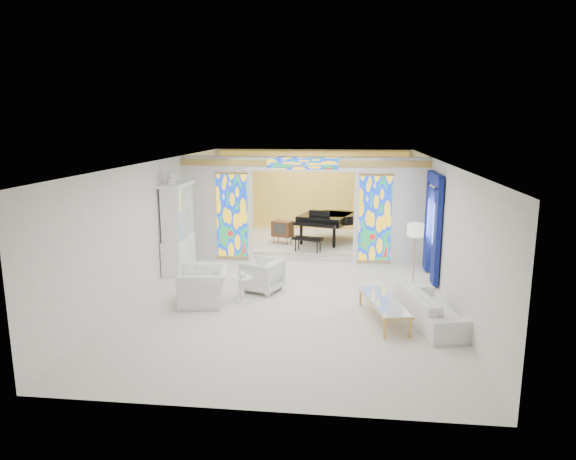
# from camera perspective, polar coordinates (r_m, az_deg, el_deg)

# --- Properties ---
(floor) EXTENTS (12.00, 12.00, 0.00)m
(floor) POSITION_cam_1_polar(r_m,az_deg,el_deg) (12.99, 0.87, -5.70)
(floor) COLOR white
(floor) RESTS_ON ground
(ceiling) EXTENTS (7.00, 12.00, 0.02)m
(ceiling) POSITION_cam_1_polar(r_m,az_deg,el_deg) (12.43, 0.92, 7.61)
(ceiling) COLOR white
(ceiling) RESTS_ON wall_back
(wall_back) EXTENTS (7.00, 0.02, 3.00)m
(wall_back) POSITION_cam_1_polar(r_m,az_deg,el_deg) (18.53, 2.72, 4.29)
(wall_back) COLOR white
(wall_back) RESTS_ON floor
(wall_front) EXTENTS (7.00, 0.02, 3.00)m
(wall_front) POSITION_cam_1_polar(r_m,az_deg,el_deg) (6.88, -4.06, -8.63)
(wall_front) COLOR white
(wall_front) RESTS_ON floor
(wall_left) EXTENTS (0.02, 12.00, 3.00)m
(wall_left) POSITION_cam_1_polar(r_m,az_deg,el_deg) (13.42, -14.15, 1.10)
(wall_left) COLOR white
(wall_left) RESTS_ON floor
(wall_right) EXTENTS (0.02, 12.00, 3.00)m
(wall_right) POSITION_cam_1_polar(r_m,az_deg,el_deg) (12.78, 16.72, 0.43)
(wall_right) COLOR white
(wall_right) RESTS_ON floor
(partition_wall) EXTENTS (7.00, 0.22, 3.00)m
(partition_wall) POSITION_cam_1_polar(r_m,az_deg,el_deg) (14.56, 1.67, 2.87)
(partition_wall) COLOR white
(partition_wall) RESTS_ON floor
(stained_glass_left) EXTENTS (0.90, 0.04, 2.40)m
(stained_glass_left) POSITION_cam_1_polar(r_m,az_deg,el_deg) (14.82, -6.22, 1.58)
(stained_glass_left) COLOR gold
(stained_glass_left) RESTS_ON partition_wall
(stained_glass_right) EXTENTS (0.90, 0.04, 2.40)m
(stained_glass_right) POSITION_cam_1_polar(r_m,az_deg,el_deg) (14.49, 9.65, 1.25)
(stained_glass_right) COLOR gold
(stained_glass_right) RESTS_ON partition_wall
(stained_glass_transom) EXTENTS (2.00, 0.04, 0.34)m
(stained_glass_transom) POSITION_cam_1_polar(r_m,az_deg,el_deg) (14.32, 1.66, 7.43)
(stained_glass_transom) COLOR gold
(stained_glass_transom) RESTS_ON partition_wall
(alcove_platform) EXTENTS (6.80, 3.80, 0.18)m
(alcove_platform) POSITION_cam_1_polar(r_m,az_deg,el_deg) (16.91, 2.24, -1.28)
(alcove_platform) COLOR white
(alcove_platform) RESTS_ON floor
(gold_curtain_back) EXTENTS (6.70, 0.10, 2.90)m
(gold_curtain_back) POSITION_cam_1_polar(r_m,az_deg,el_deg) (18.41, 2.69, 4.24)
(gold_curtain_back) COLOR #EDCC52
(gold_curtain_back) RESTS_ON wall_back
(chandelier) EXTENTS (0.48, 0.48, 0.30)m
(chandelier) POSITION_cam_1_polar(r_m,az_deg,el_deg) (16.42, 2.98, 7.02)
(chandelier) COLOR gold
(chandelier) RESTS_ON ceiling
(blue_drapes) EXTENTS (0.14, 1.85, 2.65)m
(blue_drapes) POSITION_cam_1_polar(r_m,az_deg,el_deg) (13.42, 15.81, 1.35)
(blue_drapes) COLOR navy
(blue_drapes) RESTS_ON wall_right
(china_cabinet) EXTENTS (0.56, 1.46, 2.72)m
(china_cabinet) POSITION_cam_1_polar(r_m,az_deg,el_deg) (13.94, -12.14, 0.20)
(china_cabinet) COLOR white
(china_cabinet) RESTS_ON floor
(armchair_left) EXTENTS (1.26, 1.38, 0.78)m
(armchair_left) POSITION_cam_1_polar(r_m,az_deg,el_deg) (11.51, -9.38, -6.15)
(armchair_left) COLOR silver
(armchair_left) RESTS_ON floor
(armchair_right) EXTENTS (1.10, 1.08, 0.77)m
(armchair_right) POSITION_cam_1_polar(r_m,az_deg,el_deg) (12.16, -2.90, -5.04)
(armchair_right) COLOR white
(armchair_right) RESTS_ON floor
(sofa) EXTENTS (1.38, 2.38, 0.65)m
(sofa) POSITION_cam_1_polar(r_m,az_deg,el_deg) (10.66, 15.69, -8.27)
(sofa) COLOR white
(sofa) RESTS_ON floor
(side_table) EXTENTS (0.54, 0.54, 0.57)m
(side_table) POSITION_cam_1_polar(r_m,az_deg,el_deg) (11.48, -5.13, -6.16)
(side_table) COLOR white
(side_table) RESTS_ON floor
(vase) EXTENTS (0.18, 0.18, 0.18)m
(vase) POSITION_cam_1_polar(r_m,az_deg,el_deg) (11.40, -5.15, -4.78)
(vase) COLOR white
(vase) RESTS_ON side_table
(coffee_table) EXTENTS (1.00, 1.98, 0.42)m
(coffee_table) POSITION_cam_1_polar(r_m,az_deg,el_deg) (10.55, 10.59, -7.87)
(coffee_table) COLOR silver
(coffee_table) RESTS_ON floor
(floor_lamp) EXTENTS (0.39, 0.39, 1.59)m
(floor_lamp) POSITION_cam_1_polar(r_m,az_deg,el_deg) (12.50, 13.97, -0.34)
(floor_lamp) COLOR gold
(floor_lamp) RESTS_ON floor
(grand_piano) EXTENTS (2.23, 2.84, 1.09)m
(grand_piano) POSITION_cam_1_polar(r_m,az_deg,el_deg) (16.44, 4.71, 1.25)
(grand_piano) COLOR black
(grand_piano) RESTS_ON alcove_platform
(tv_console) EXTENTS (0.72, 0.60, 0.71)m
(tv_console) POSITION_cam_1_polar(r_m,az_deg,el_deg) (16.19, -0.62, 0.14)
(tv_console) COLOR brown
(tv_console) RESTS_ON alcove_platform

